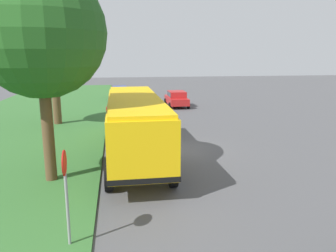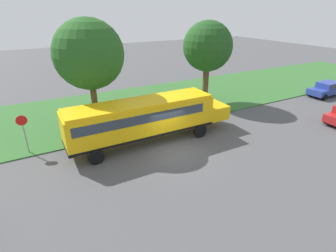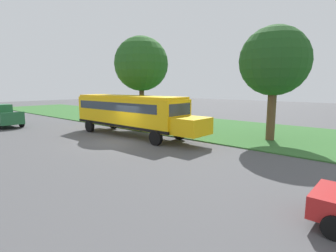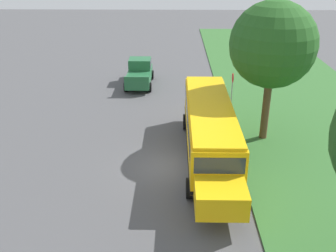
% 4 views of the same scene
% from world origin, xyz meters
% --- Properties ---
extents(ground_plane, '(120.00, 120.00, 0.00)m').
position_xyz_m(ground_plane, '(0.00, 0.00, 0.00)').
color(ground_plane, '#4C4C4F').
extents(grass_verge, '(12.00, 80.00, 0.08)m').
position_xyz_m(grass_verge, '(-10.00, 0.00, 0.04)').
color(grass_verge, '#33662D').
rests_on(grass_verge, ground).
extents(school_bus, '(2.84, 12.42, 3.16)m').
position_xyz_m(school_bus, '(-2.36, -1.11, 1.92)').
color(school_bus, yellow).
rests_on(school_bus, ground).
extents(car_blue_middle, '(2.02, 4.40, 1.56)m').
position_xyz_m(car_blue_middle, '(-2.80, 21.04, 0.88)').
color(car_blue_middle, '#283D93').
rests_on(car_blue_middle, ground).
extents(oak_tree_beside_bus, '(5.02, 5.02, 8.48)m').
position_xyz_m(oak_tree_beside_bus, '(-5.88, -3.60, 5.86)').
color(oak_tree_beside_bus, brown).
rests_on(oak_tree_beside_bus, ground).
extents(oak_tree_roadside_mid, '(4.77, 4.77, 8.01)m').
position_xyz_m(oak_tree_roadside_mid, '(-7.69, 7.87, 5.55)').
color(oak_tree_roadside_mid, brown).
rests_on(oak_tree_roadside_mid, ground).
extents(stop_sign, '(0.08, 0.68, 2.74)m').
position_xyz_m(stop_sign, '(-4.60, -8.73, 1.74)').
color(stop_sign, gray).
rests_on(stop_sign, ground).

